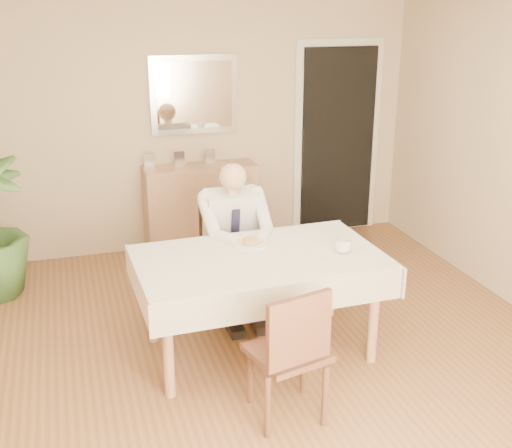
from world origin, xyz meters
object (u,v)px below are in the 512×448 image
object	(u,v)px
dining_table	(259,267)
coffee_mug	(343,246)
sideboard	(201,208)
chair_far	(228,244)
seated_man	(237,235)
chair_near	(292,349)

from	to	relation	value
dining_table	coffee_mug	size ratio (longest dim) A/B	14.78
coffee_mug	sideboard	bearing A→B (deg)	104.15
chair_far	coffee_mug	bearing A→B (deg)	-62.80
seated_man	coffee_mug	size ratio (longest dim) A/B	10.53
chair_far	sideboard	size ratio (longest dim) A/B	0.82
dining_table	coffee_mug	world-z (taller)	coffee_mug
sideboard	chair_near	bearing A→B (deg)	-92.83
dining_table	chair_near	xyz separation A→B (m)	(-0.06, -0.84, -0.17)
dining_table	chair_near	bearing A→B (deg)	-95.99
chair_near	sideboard	bearing A→B (deg)	74.17
dining_table	seated_man	distance (m)	0.59
dining_table	chair_far	xyz separation A→B (m)	(0.00, 0.88, -0.16)
seated_man	coffee_mug	bearing A→B (deg)	-50.32
chair_near	sideboard	size ratio (longest dim) A/B	0.81
chair_near	coffee_mug	bearing A→B (deg)	34.70
chair_far	chair_near	bearing A→B (deg)	-95.27
seated_man	sideboard	bearing A→B (deg)	88.78
coffee_mug	sideboard	xyz separation A→B (m)	(-0.55, 2.19, -0.36)
dining_table	sideboard	bearing A→B (deg)	87.26
dining_table	seated_man	bearing A→B (deg)	88.13
chair_far	sideboard	bearing A→B (deg)	85.23
seated_man	sideboard	world-z (taller)	seated_man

